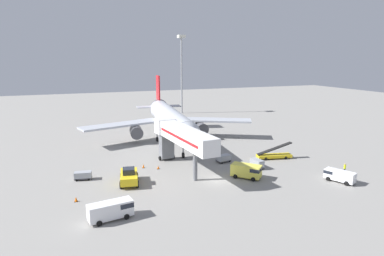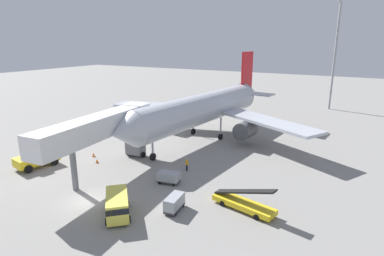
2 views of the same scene
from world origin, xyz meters
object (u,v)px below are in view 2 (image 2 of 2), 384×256
(pushback_tug, at_px, (37,158))
(apron_light_mast, at_px, (338,33))
(ground_crew_worker_foreground, at_px, (187,164))
(service_van_near_center, at_px, (117,205))
(jet_bridge, at_px, (105,128))
(baggage_cart_near_left, at_px, (169,177))
(safety_cone_bravo, at_px, (94,154))
(belt_loader_truck, at_px, (244,203))
(airplane_at_gate, at_px, (205,108))
(safety_cone_charlie, at_px, (97,161))
(baggage_cart_far_right, at_px, (174,203))
(baggage_cart_far_center, at_px, (35,145))

(pushback_tug, relative_size, apron_light_mast, 0.22)
(ground_crew_worker_foreground, bearing_deg, service_van_near_center, -90.71)
(jet_bridge, relative_size, baggage_cart_near_left, 7.03)
(safety_cone_bravo, bearing_deg, belt_loader_truck, -8.39)
(airplane_at_gate, bearing_deg, belt_loader_truck, -53.81)
(pushback_tug, distance_m, safety_cone_charlie, 8.08)
(pushback_tug, xyz_separation_m, baggage_cart_far_right, (22.99, -0.63, -0.35))
(belt_loader_truck, xyz_separation_m, ground_crew_worker_foreground, (-10.31, 5.99, 0.17))
(pushback_tug, bearing_deg, baggage_cart_far_right, -1.58)
(baggage_cart_far_right, height_order, safety_cone_charlie, baggage_cart_far_right)
(jet_bridge, xyz_separation_m, belt_loader_truck, (19.39, -0.53, -5.34))
(baggage_cart_far_right, relative_size, apron_light_mast, 0.10)
(airplane_at_gate, xyz_separation_m, pushback_tug, (-14.04, -23.71, -4.19))
(airplane_at_gate, bearing_deg, jet_bridge, -101.90)
(belt_loader_truck, height_order, apron_light_mast, apron_light_mast)
(airplane_at_gate, height_order, belt_loader_truck, airplane_at_gate)
(belt_loader_truck, height_order, baggage_cart_far_center, belt_loader_truck)
(baggage_cart_far_right, distance_m, ground_crew_worker_foreground, 10.48)
(baggage_cart_far_center, relative_size, baggage_cart_far_right, 1.01)
(baggage_cart_near_left, bearing_deg, baggage_cart_far_center, -179.70)
(safety_cone_bravo, relative_size, safety_cone_charlie, 1.08)
(jet_bridge, bearing_deg, baggage_cart_far_right, -17.58)
(safety_cone_charlie, bearing_deg, jet_bridge, -23.88)
(baggage_cart_far_right, relative_size, safety_cone_charlie, 4.41)
(service_van_near_center, bearing_deg, baggage_cart_far_right, 41.45)
(airplane_at_gate, xyz_separation_m, baggage_cart_near_left, (4.83, -19.13, -4.64))
(jet_bridge, xyz_separation_m, safety_cone_charlie, (-3.65, 1.62, -5.79))
(safety_cone_bravo, bearing_deg, baggage_cart_far_center, -167.63)
(airplane_at_gate, distance_m, safety_cone_bravo, 20.44)
(ground_crew_worker_foreground, bearing_deg, pushback_tug, -154.49)
(baggage_cart_far_right, bearing_deg, safety_cone_charlie, 161.01)
(apron_light_mast, bearing_deg, belt_loader_truck, -91.18)
(jet_bridge, distance_m, baggage_cart_near_left, 10.58)
(baggage_cart_far_right, bearing_deg, belt_loader_truck, 30.54)
(jet_bridge, distance_m, pushback_tug, 11.50)
(airplane_at_gate, relative_size, safety_cone_bravo, 60.69)
(pushback_tug, xyz_separation_m, baggage_cart_far_center, (-6.71, 4.45, -0.48))
(belt_loader_truck, distance_m, safety_cone_bravo, 25.65)
(baggage_cart_near_left, bearing_deg, airplane_at_gate, 104.18)
(ground_crew_worker_foreground, xyz_separation_m, safety_cone_charlie, (-12.72, -3.84, -0.62))
(baggage_cart_far_center, bearing_deg, airplane_at_gate, 42.87)
(airplane_at_gate, xyz_separation_m, jet_bridge, (-4.25, -20.16, 0.68))
(jet_bridge, height_order, baggage_cart_far_center, jet_bridge)
(belt_loader_truck, height_order, baggage_cart_near_left, belt_loader_truck)
(airplane_at_gate, xyz_separation_m, apron_light_mast, (16.35, 38.12, 13.37))
(pushback_tug, bearing_deg, apron_light_mast, 63.83)
(belt_loader_truck, xyz_separation_m, baggage_cart_far_center, (-35.89, 1.43, -0.02))
(airplane_at_gate, height_order, apron_light_mast, apron_light_mast)
(ground_crew_worker_foreground, relative_size, apron_light_mast, 0.07)
(belt_loader_truck, distance_m, safety_cone_charlie, 23.14)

